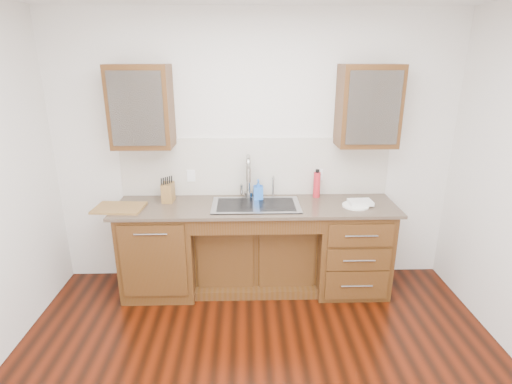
{
  "coord_description": "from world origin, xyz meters",
  "views": [
    {
      "loc": [
        -0.09,
        -2.17,
        2.25
      ],
      "look_at": [
        0.0,
        1.4,
        1.05
      ],
      "focal_mm": 28.0,
      "sensor_mm": 36.0,
      "label": 1
    }
  ],
  "objects_px": {
    "cutting_board": "(119,208)",
    "knife_block": "(168,192)",
    "soap_bottle": "(258,190)",
    "plate": "(356,206)",
    "water_bottle": "(317,185)"
  },
  "relations": [
    {
      "from": "soap_bottle",
      "to": "knife_block",
      "type": "xyz_separation_m",
      "value": [
        -0.88,
        -0.02,
        -0.01
      ]
    },
    {
      "from": "knife_block",
      "to": "cutting_board",
      "type": "height_order",
      "value": "knife_block"
    },
    {
      "from": "soap_bottle",
      "to": "plate",
      "type": "height_order",
      "value": "soap_bottle"
    },
    {
      "from": "plate",
      "to": "water_bottle",
      "type": "bearing_deg",
      "value": 139.59
    },
    {
      "from": "plate",
      "to": "cutting_board",
      "type": "distance_m",
      "value": 2.23
    },
    {
      "from": "plate",
      "to": "knife_block",
      "type": "distance_m",
      "value": 1.82
    },
    {
      "from": "soap_bottle",
      "to": "plate",
      "type": "xyz_separation_m",
      "value": [
        0.92,
        -0.22,
        -0.1
      ]
    },
    {
      "from": "soap_bottle",
      "to": "knife_block",
      "type": "relative_size",
      "value": 1.11
    },
    {
      "from": "water_bottle",
      "to": "knife_block",
      "type": "relative_size",
      "value": 1.39
    },
    {
      "from": "water_bottle",
      "to": "knife_block",
      "type": "xyz_separation_m",
      "value": [
        -1.48,
        -0.09,
        -0.04
      ]
    },
    {
      "from": "soap_bottle",
      "to": "plate",
      "type": "bearing_deg",
      "value": -14.98
    },
    {
      "from": "plate",
      "to": "cutting_board",
      "type": "height_order",
      "value": "cutting_board"
    },
    {
      "from": "cutting_board",
      "to": "knife_block",
      "type": "bearing_deg",
      "value": 25.17
    },
    {
      "from": "plate",
      "to": "cutting_board",
      "type": "relative_size",
      "value": 0.57
    },
    {
      "from": "knife_block",
      "to": "plate",
      "type": "bearing_deg",
      "value": -3.49
    }
  ]
}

